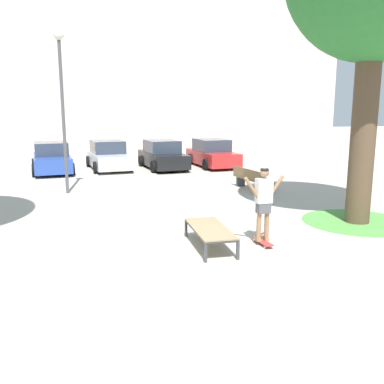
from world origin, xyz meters
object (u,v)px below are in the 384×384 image
(car_red, at_px, (212,154))
(park_bench, at_px, (251,179))
(light_post, at_px, (62,89))
(car_blue, at_px, (52,158))
(skater, at_px, (264,199))
(car_silver, at_px, (108,156))
(car_black, at_px, (162,156))
(skateboard, at_px, (262,241))
(skate_box, at_px, (210,230))

(car_red, height_order, park_bench, car_red)
(light_post, bearing_deg, park_bench, -10.91)
(car_blue, relative_size, park_bench, 1.78)
(car_blue, height_order, car_red, same)
(skater, height_order, car_red, skater)
(car_silver, height_order, car_black, same)
(car_blue, relative_size, car_black, 1.00)
(car_blue, distance_m, light_post, 6.67)
(car_red, bearing_deg, car_silver, 175.56)
(car_red, xyz_separation_m, park_bench, (-0.74, -7.08, -0.24))
(car_blue, distance_m, car_black, 5.61)
(skateboard, distance_m, light_post, 9.57)
(skate_box, height_order, car_blue, car_blue)
(car_blue, relative_size, car_silver, 1.00)
(car_blue, xyz_separation_m, car_black, (5.60, -0.16, 0.00))
(car_blue, xyz_separation_m, light_post, (0.78, -5.83, 3.13))
(park_bench, distance_m, light_post, 7.78)
(park_bench, relative_size, light_post, 0.42)
(skateboard, xyz_separation_m, car_blue, (-5.21, 13.44, 0.61))
(skater, relative_size, car_silver, 0.39)
(skater, height_order, park_bench, skater)
(car_silver, bearing_deg, skateboard, -80.10)
(light_post, bearing_deg, skate_box, -66.87)
(car_blue, xyz_separation_m, car_red, (8.41, -0.08, 0.00))
(skateboard, xyz_separation_m, car_red, (3.20, 13.36, 0.61))
(light_post, bearing_deg, car_silver, 71.94)
(skater, distance_m, car_black, 13.30)
(skater, distance_m, car_silver, 14.01)
(car_silver, distance_m, park_bench, 8.95)
(skate_box, distance_m, car_black, 13.24)
(car_red, distance_m, light_post, 10.05)
(car_black, xyz_separation_m, light_post, (-4.82, -5.68, 3.13))
(skater, relative_size, car_black, 0.39)
(car_black, height_order, park_bench, car_black)
(skater, xyz_separation_m, car_black, (0.39, 13.29, -0.38))
(car_silver, relative_size, car_black, 1.00)
(skateboard, xyz_separation_m, car_silver, (-2.41, 13.80, 0.61))
(car_silver, xyz_separation_m, light_post, (-2.02, -6.18, 3.13))
(car_black, relative_size, car_red, 1.01)
(car_blue, distance_m, car_silver, 2.82)
(skateboard, height_order, car_silver, car_silver)
(car_silver, height_order, light_post, light_post)
(skateboard, relative_size, car_blue, 0.19)
(park_bench, bearing_deg, car_red, 84.06)
(skate_box, bearing_deg, park_bench, 58.94)
(skateboard, relative_size, skater, 0.48)
(skate_box, bearing_deg, light_post, 113.13)
(skateboard, distance_m, car_blue, 14.43)
(car_silver, xyz_separation_m, park_bench, (4.87, -7.51, -0.24))
(car_red, bearing_deg, light_post, -142.97)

